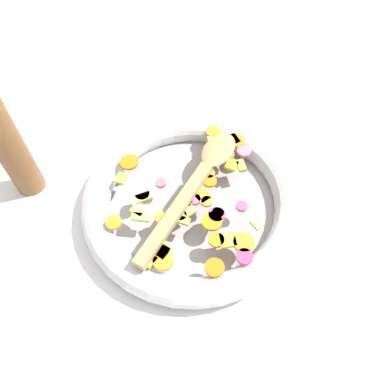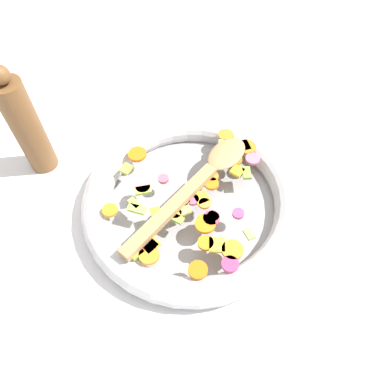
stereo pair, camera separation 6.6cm
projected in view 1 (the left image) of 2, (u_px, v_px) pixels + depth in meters
name	position (u px, v px, depth m)	size (l,w,h in m)	color
ground_plane	(192.00, 207.00, 0.71)	(4.00, 4.00, 0.00)	silver
skillet	(192.00, 201.00, 0.69)	(0.40, 0.40, 0.05)	gray
chopped_vegetables	(197.00, 200.00, 0.65)	(0.32, 0.30, 0.01)	orange
wooden_spoon	(198.00, 178.00, 0.67)	(0.26, 0.24, 0.01)	#A87F51
pepper_mill	(10.00, 149.00, 0.64)	(0.05, 0.05, 0.24)	brown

